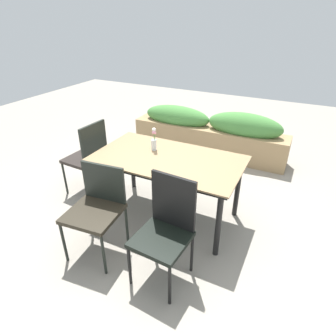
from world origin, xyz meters
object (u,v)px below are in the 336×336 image
(dining_table, at_px, (168,164))
(planter_box, at_px, (209,133))
(chair_near_right, at_px, (166,226))
(chair_near_left, at_px, (97,205))
(chair_end_left, at_px, (89,155))
(flower_vase, at_px, (154,140))

(dining_table, distance_m, planter_box, 1.88)
(dining_table, bearing_deg, chair_near_right, -64.45)
(chair_near_right, xyz_separation_m, chair_near_left, (-0.74, -0.01, -0.01))
(dining_table, distance_m, chair_end_left, 1.14)
(flower_vase, bearing_deg, chair_end_left, -172.62)
(chair_near_left, bearing_deg, chair_near_right, 175.09)
(chair_near_left, distance_m, planter_box, 2.64)
(chair_near_right, xyz_separation_m, planter_box, (-0.52, 2.62, -0.17))
(flower_vase, bearing_deg, chair_near_right, -55.71)
(chair_end_left, relative_size, planter_box, 0.38)
(chair_near_left, xyz_separation_m, flower_vase, (0.14, 0.90, 0.36))
(chair_end_left, relative_size, flower_vase, 3.67)
(flower_vase, height_order, planter_box, flower_vase)
(planter_box, bearing_deg, flower_vase, -92.66)
(chair_near_right, distance_m, chair_near_left, 0.74)
(chair_near_right, bearing_deg, planter_box, -74.80)
(chair_near_right, height_order, flower_vase, flower_vase)
(chair_end_left, relative_size, chair_near_right, 1.02)
(chair_near_left, height_order, flower_vase, flower_vase)
(chair_near_left, bearing_deg, flower_vase, -104.38)
(chair_end_left, bearing_deg, chair_near_left, -132.52)
(dining_table, distance_m, flower_vase, 0.32)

